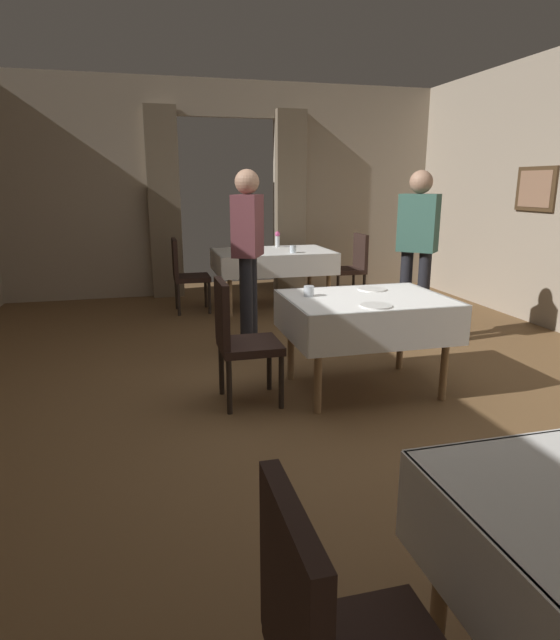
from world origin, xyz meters
TOP-DOWN VIEW (x-y plane):
  - ground at (0.00, 0.00)m, footprint 10.08×10.08m
  - wall_back at (0.00, 4.18)m, footprint 6.40×0.27m
  - dining_table_mid at (0.39, 0.02)m, footprint 1.24×0.94m
  - dining_table_far at (0.39, 3.04)m, footprint 1.51×1.03m
  - chair_mid_left at (-0.61, -0.01)m, footprint 0.45×0.44m
  - chair_far_left at (-0.75, 3.03)m, footprint 0.44×0.44m
  - chair_far_right at (1.53, 3.09)m, footprint 0.44×0.44m
  - glass_mid_a at (-0.03, 0.15)m, footprint 0.08×0.08m
  - plate_mid_b at (0.32, -0.30)m, footprint 0.23×0.23m
  - plate_mid_c at (0.55, 0.26)m, footprint 0.23×0.23m
  - flower_vase_far at (0.54, 3.40)m, footprint 0.07×0.07m
  - glass_far_b at (-0.05, 2.74)m, footprint 0.08×0.08m
  - glass_far_c at (0.58, 2.73)m, footprint 0.08×0.08m
  - person_waiter_by_doorway at (1.35, 1.01)m, footprint 0.41×0.41m
  - person_diner_standing_aside at (-0.32, 1.09)m, footprint 0.35×0.42m

SIDE VIEW (x-z plane):
  - ground at x=0.00m, z-range 0.00..0.00m
  - chair_mid_left at x=-0.61m, z-range 0.05..0.98m
  - chair_far_left at x=-0.75m, z-range 0.05..0.98m
  - chair_far_right at x=1.53m, z-range 0.05..0.98m
  - dining_table_mid at x=0.39m, z-range 0.27..1.02m
  - dining_table_far at x=0.39m, z-range 0.29..1.04m
  - plate_mid_b at x=0.32m, z-range 0.75..0.76m
  - plate_mid_c at x=0.55m, z-range 0.75..0.76m
  - glass_mid_a at x=-0.03m, z-range 0.75..0.83m
  - glass_far_b at x=-0.05m, z-range 0.75..0.83m
  - glass_far_c at x=0.58m, z-range 0.75..0.85m
  - flower_vase_far at x=0.54m, z-range 0.76..0.97m
  - person_waiter_by_doorway at x=1.35m, z-range 0.16..1.88m
  - person_diner_standing_aside at x=-0.32m, z-range 0.16..1.88m
  - wall_back at x=0.00m, z-range 0.02..3.02m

